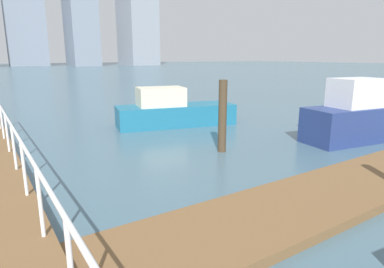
# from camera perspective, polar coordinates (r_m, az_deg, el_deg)

# --- Properties ---
(ground_plane) EXTENTS (300.00, 300.00, 0.00)m
(ground_plane) POSITION_cam_1_polar(r_m,az_deg,el_deg) (13.15, -15.89, -0.25)
(ground_plane) COLOR #476675
(floating_dock) EXTENTS (12.09, 2.00, 0.18)m
(floating_dock) POSITION_cam_1_polar(r_m,az_deg,el_deg) (7.91, 23.47, -9.16)
(floating_dock) COLOR brown
(floating_dock) RESTS_ON ground_plane
(dock_piling_1) EXTENTS (0.26, 0.26, 2.27)m
(dock_piling_1) POSITION_cam_1_polar(r_m,az_deg,el_deg) (10.34, 5.29, 3.04)
(dock_piling_1) COLOR #473826
(dock_piling_1) RESTS_ON ground_plane
(moored_boat_0) EXTENTS (5.34, 2.77, 1.68)m
(moored_boat_0) POSITION_cam_1_polar(r_m,az_deg,el_deg) (14.45, -3.32, 3.95)
(moored_boat_0) COLOR #1E6B8C
(moored_boat_0) RESTS_ON ground_plane
(moored_boat_1) EXTENTS (4.64, 2.14, 2.22)m
(moored_boat_1) POSITION_cam_1_polar(r_m,az_deg,el_deg) (13.26, 27.03, 2.60)
(moored_boat_1) COLOR navy
(moored_boat_1) RESTS_ON ground_plane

